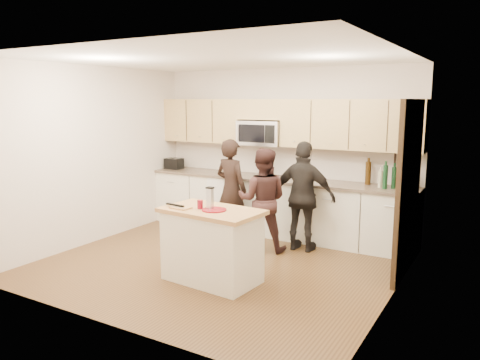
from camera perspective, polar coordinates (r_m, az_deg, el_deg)
The scene contains 21 objects.
floor at distance 6.42m, azimuth -2.56°, elevation -10.20°, with size 4.50×4.50×0.00m, color brown.
room_shell at distance 6.05m, azimuth -2.69°, elevation 5.39°, with size 4.52×4.02×2.71m.
back_cabinetry at distance 7.70m, azimuth 4.24°, elevation -3.17°, with size 4.50×0.66×0.94m.
upper_cabinetry at distance 7.63m, azimuth 5.08°, elevation 7.11°, with size 4.50×0.33×0.75m.
microwave at distance 7.76m, azimuth 2.64°, elevation 5.76°, with size 0.76×0.41×0.40m.
doorway at distance 6.14m, azimuth 19.97°, elevation -0.51°, with size 0.06×1.25×2.20m.
framed_picture at distance 7.23m, azimuth 19.42°, elevation 1.97°, with size 0.30×0.03×0.38m.
dish_towel at distance 7.93m, azimuth -2.50°, elevation -0.34°, with size 0.34×0.60×0.48m.
island at distance 5.73m, azimuth -3.44°, elevation -7.90°, with size 1.25×0.80×0.90m.
red_plate at distance 5.53m, azimuth -3.17°, elevation -3.64°, with size 0.29×0.29×0.02m, color maroon.
box_grater at distance 5.55m, azimuth -3.68°, elevation -2.14°, with size 0.09×0.07×0.26m.
drink_glass at distance 5.62m, azimuth -4.89°, elevation -2.98°, with size 0.07×0.07×0.11m, color maroon.
cutting_board at distance 5.67m, azimuth -7.25°, elevation -3.38°, with size 0.24×0.16×0.02m, color tan.
tongs at distance 5.75m, azimuth -7.93°, elevation -3.02°, with size 0.28×0.03×0.02m, color black.
knife at distance 5.65m, azimuth -7.53°, elevation -3.30°, with size 0.19×0.02×0.01m, color silver.
toaster at distance 8.66m, azimuth -8.04°, elevation 2.00°, with size 0.30×0.23×0.19m.
bottle_cluster at distance 7.03m, azimuth 17.57°, elevation 0.58°, with size 0.63×0.29×0.40m.
orchid at distance 6.97m, azimuth 20.00°, elevation 0.61°, with size 0.23×0.19×0.43m, color #2D6729.
woman_left at distance 7.38m, azimuth -1.08°, elevation -1.13°, with size 0.58×0.38×1.59m, color black.
woman_center at distance 6.79m, azimuth 2.76°, elevation -2.44°, with size 0.73×0.57×1.51m, color #301A18.
woman_right at distance 6.84m, azimuth 7.77°, elevation -2.03°, with size 0.94×0.39×1.61m, color black.
Camera 1 is at (3.28, -5.06, 2.19)m, focal length 35.00 mm.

